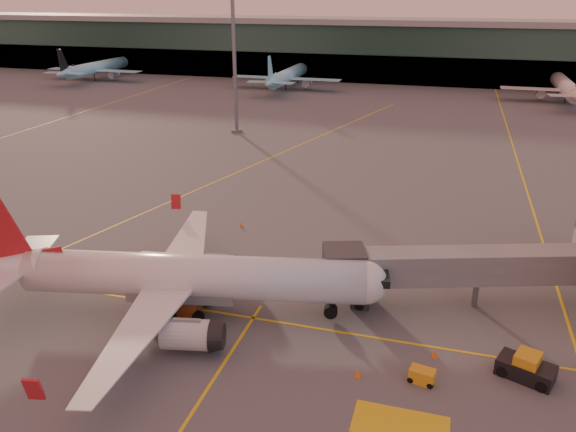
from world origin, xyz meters
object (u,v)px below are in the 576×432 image
(main_airplane, at_px, (180,277))
(pushback_tug, at_px, (526,368))
(catering_truck, at_px, (175,283))
(gpu_cart, at_px, (422,376))

(main_airplane, distance_m, pushback_tug, 26.98)
(catering_truck, bearing_deg, gpu_cart, -18.94)
(pushback_tug, bearing_deg, main_airplane, -160.51)
(main_airplane, height_order, catering_truck, main_airplane)
(catering_truck, xyz_separation_m, pushback_tug, (27.37, -1.03, -1.97))
(gpu_cart, bearing_deg, pushback_tug, 31.20)
(pushback_tug, bearing_deg, catering_truck, -160.61)
(main_airplane, xyz_separation_m, gpu_cart, (19.92, -3.51, -2.89))
(gpu_cart, height_order, pushback_tug, pushback_tug)
(gpu_cart, distance_m, pushback_tug, 7.37)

